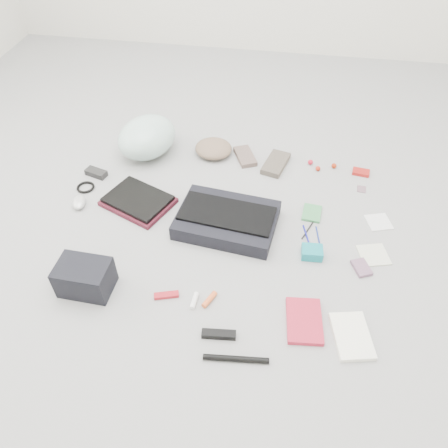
% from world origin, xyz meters
% --- Properties ---
extents(ground_plane, '(4.00, 4.00, 0.00)m').
position_xyz_m(ground_plane, '(0.00, 0.00, 0.00)').
color(ground_plane, gray).
extents(messenger_bag, '(0.48, 0.37, 0.08)m').
position_xyz_m(messenger_bag, '(0.01, 0.04, 0.04)').
color(messenger_bag, black).
rests_on(messenger_bag, ground_plane).
extents(bag_flap, '(0.45, 0.24, 0.01)m').
position_xyz_m(bag_flap, '(0.01, 0.04, 0.08)').
color(bag_flap, black).
rests_on(bag_flap, messenger_bag).
extents(laptop_sleeve, '(0.39, 0.35, 0.02)m').
position_xyz_m(laptop_sleeve, '(-0.45, 0.12, 0.01)').
color(laptop_sleeve, '#4D1420').
rests_on(laptop_sleeve, ground_plane).
extents(laptop, '(0.36, 0.31, 0.02)m').
position_xyz_m(laptop, '(-0.45, 0.12, 0.03)').
color(laptop, black).
rests_on(laptop, laptop_sleeve).
extents(bike_helmet, '(0.40, 0.44, 0.21)m').
position_xyz_m(bike_helmet, '(-0.52, 0.54, 0.11)').
color(bike_helmet, silver).
rests_on(bike_helmet, ground_plane).
extents(beanie, '(0.24, 0.24, 0.07)m').
position_xyz_m(beanie, '(-0.16, 0.59, 0.04)').
color(beanie, '#7C634F').
rests_on(beanie, ground_plane).
extents(mitten_left, '(0.15, 0.20, 0.03)m').
position_xyz_m(mitten_left, '(0.02, 0.58, 0.01)').
color(mitten_left, '#6B574F').
rests_on(mitten_left, ground_plane).
extents(mitten_right, '(0.15, 0.23, 0.03)m').
position_xyz_m(mitten_right, '(0.20, 0.54, 0.02)').
color(mitten_right, brown).
rests_on(mitten_right, ground_plane).
extents(power_brick, '(0.12, 0.08, 0.03)m').
position_xyz_m(power_brick, '(-0.74, 0.30, 0.02)').
color(power_brick, black).
rests_on(power_brick, ground_plane).
extents(cable_coil, '(0.12, 0.12, 0.01)m').
position_xyz_m(cable_coil, '(-0.76, 0.19, 0.01)').
color(cable_coil, black).
rests_on(cable_coil, ground_plane).
extents(mouse, '(0.09, 0.12, 0.04)m').
position_xyz_m(mouse, '(-0.74, 0.06, 0.02)').
color(mouse, silver).
rests_on(mouse, ground_plane).
extents(camera_bag, '(0.22, 0.15, 0.14)m').
position_xyz_m(camera_bag, '(-0.50, -0.41, 0.07)').
color(camera_bag, black).
rests_on(camera_bag, ground_plane).
extents(multitool, '(0.10, 0.06, 0.02)m').
position_xyz_m(multitool, '(-0.17, -0.40, 0.01)').
color(multitool, maroon).
rests_on(multitool, ground_plane).
extents(toiletry_tube_white, '(0.02, 0.07, 0.02)m').
position_xyz_m(toiletry_tube_white, '(-0.05, -0.41, 0.01)').
color(toiletry_tube_white, white).
rests_on(toiletry_tube_white, ground_plane).
extents(toiletry_tube_orange, '(0.05, 0.08, 0.02)m').
position_xyz_m(toiletry_tube_orange, '(0.01, -0.39, 0.01)').
color(toiletry_tube_orange, orange).
rests_on(toiletry_tube_orange, ground_plane).
extents(u_lock, '(0.13, 0.05, 0.03)m').
position_xyz_m(u_lock, '(0.07, -0.54, 0.01)').
color(u_lock, black).
rests_on(u_lock, ground_plane).
extents(bike_pump, '(0.24, 0.05, 0.02)m').
position_xyz_m(bike_pump, '(0.15, -0.63, 0.01)').
color(bike_pump, black).
rests_on(bike_pump, ground_plane).
extents(book_red, '(0.15, 0.21, 0.02)m').
position_xyz_m(book_red, '(0.39, -0.43, 0.01)').
color(book_red, red).
rests_on(book_red, ground_plane).
extents(book_white, '(0.17, 0.22, 0.02)m').
position_xyz_m(book_white, '(0.57, -0.47, 0.01)').
color(book_white, white).
rests_on(book_white, ground_plane).
extents(notepad, '(0.10, 0.12, 0.01)m').
position_xyz_m(notepad, '(0.40, 0.19, 0.01)').
color(notepad, '#3B834B').
rests_on(notepad, ground_plane).
extents(pen_blue, '(0.04, 0.14, 0.01)m').
position_xyz_m(pen_blue, '(0.38, 0.03, 0.00)').
color(pen_blue, '#151792').
rests_on(pen_blue, ground_plane).
extents(pen_black, '(0.05, 0.12, 0.01)m').
position_xyz_m(pen_black, '(0.38, 0.07, 0.00)').
color(pen_black, black).
rests_on(pen_black, ground_plane).
extents(pen_navy, '(0.03, 0.12, 0.01)m').
position_xyz_m(pen_navy, '(0.43, 0.04, 0.00)').
color(pen_navy, navy).
rests_on(pen_navy, ground_plane).
extents(accordion_wallet, '(0.10, 0.08, 0.05)m').
position_xyz_m(accordion_wallet, '(0.41, -0.08, 0.02)').
color(accordion_wallet, teal).
rests_on(accordion_wallet, ground_plane).
extents(card_deck, '(0.09, 0.11, 0.02)m').
position_xyz_m(card_deck, '(0.62, -0.12, 0.01)').
color(card_deck, slate).
rests_on(card_deck, ground_plane).
extents(napkin_top, '(0.14, 0.14, 0.01)m').
position_xyz_m(napkin_top, '(0.72, 0.18, 0.00)').
color(napkin_top, silver).
rests_on(napkin_top, ground_plane).
extents(napkin_bottom, '(0.15, 0.15, 0.01)m').
position_xyz_m(napkin_bottom, '(0.68, -0.04, 0.00)').
color(napkin_bottom, beige).
rests_on(napkin_bottom, ground_plane).
extents(lollipop_a, '(0.04, 0.04, 0.03)m').
position_xyz_m(lollipop_a, '(0.38, 0.59, 0.01)').
color(lollipop_a, red).
rests_on(lollipop_a, ground_plane).
extents(lollipop_b, '(0.03, 0.03, 0.03)m').
position_xyz_m(lollipop_b, '(0.42, 0.54, 0.01)').
color(lollipop_b, '#B22713').
rests_on(lollipop_b, ground_plane).
extents(lollipop_c, '(0.04, 0.04, 0.03)m').
position_xyz_m(lollipop_c, '(0.51, 0.57, 0.01)').
color(lollipop_c, '#99260C').
rests_on(lollipop_c, ground_plane).
extents(altoids_tin, '(0.10, 0.07, 0.02)m').
position_xyz_m(altoids_tin, '(0.65, 0.55, 0.01)').
color(altoids_tin, '#A71C18').
rests_on(altoids_tin, ground_plane).
extents(stamp_sheet, '(0.05, 0.06, 0.00)m').
position_xyz_m(stamp_sheet, '(0.65, 0.42, 0.00)').
color(stamp_sheet, '#7C5C68').
rests_on(stamp_sheet, ground_plane).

